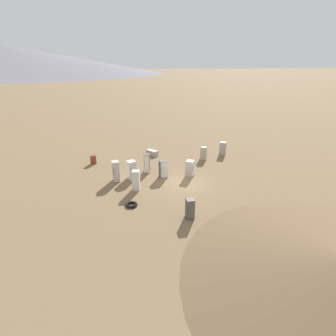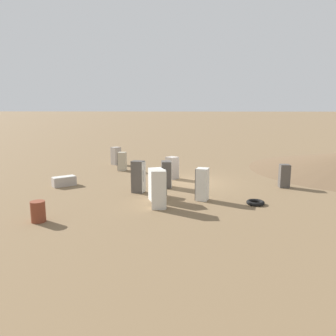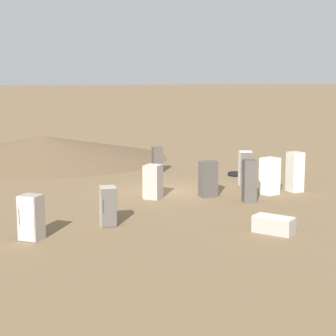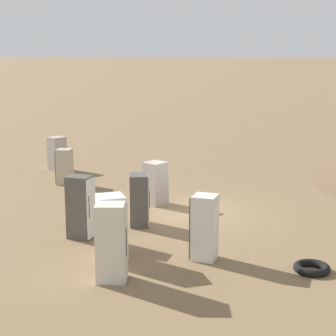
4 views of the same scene
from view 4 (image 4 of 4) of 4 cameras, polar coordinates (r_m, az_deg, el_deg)
ground_plane at (r=19.52m, az=2.20°, el=-4.55°), size 1000.00×1000.00×0.00m
discarded_fridge_0 at (r=13.70m, az=-5.77°, el=-7.56°), size 0.80×0.68×1.93m
discarded_fridge_1 at (r=15.15m, az=-5.74°, el=-6.00°), size 0.95×0.94×1.75m
discarded_fridge_2 at (r=16.90m, az=-8.86°, el=-3.96°), size 0.83×0.69×1.89m
discarded_fridge_4 at (r=23.91m, az=-10.48°, el=0.15°), size 0.66×0.61×1.49m
discarded_fridge_6 at (r=15.06m, az=3.69°, el=-6.04°), size 0.78×0.76×1.77m
discarded_fridge_7 at (r=26.89m, az=-11.22°, el=1.48°), size 0.93×0.94×1.55m
discarded_fridge_8 at (r=17.95m, az=-2.92°, el=-3.26°), size 0.72×0.85×1.67m
discarded_fridge_9 at (r=20.41m, az=-1.26°, el=-1.54°), size 0.98×0.99×1.57m
scrap_tire at (r=14.91m, az=14.40°, el=-9.80°), size 0.93×0.93×0.20m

